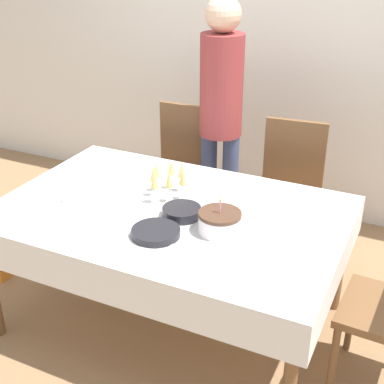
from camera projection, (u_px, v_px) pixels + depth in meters
ground_plane at (172, 319)px, 3.13m from camera, size 12.00×12.00×0.00m
wall_back at (276, 37)px, 3.91m from camera, size 8.00×0.05×2.70m
dining_table at (171, 226)px, 2.85m from camera, size 1.81×1.19×0.73m
dining_chair_far_left at (180, 168)px, 3.79m from camera, size 0.43×0.43×0.97m
dining_chair_far_right at (289, 189)px, 3.49m from camera, size 0.46×0.46×0.97m
birthday_cake at (220, 222)px, 2.58m from camera, size 0.21×0.21×0.18m
champagne_tray at (167, 182)px, 2.91m from camera, size 0.30×0.30×0.18m
plate_stack_main at (156, 232)px, 2.56m from camera, size 0.24×0.24×0.03m
plate_stack_dessert at (182, 212)px, 2.73m from camera, size 0.20×0.20×0.05m
cake_knife at (197, 250)px, 2.45m from camera, size 0.30×0.04×0.00m
fork_pile at (77, 201)px, 2.87m from camera, size 0.17×0.07×0.02m
napkin_pile at (87, 194)px, 2.96m from camera, size 0.15×0.15×0.01m
person_standing at (221, 104)px, 3.47m from camera, size 0.28×0.28×1.71m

